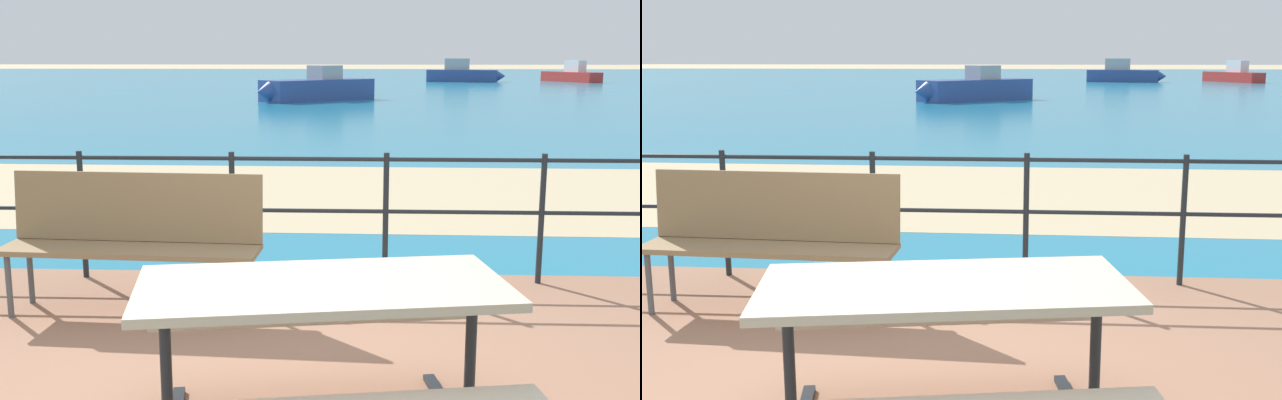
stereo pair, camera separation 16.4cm
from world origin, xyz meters
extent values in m
cube|color=teal|center=(0.00, 40.00, 0.01)|extent=(90.00, 90.00, 0.01)
cube|color=tan|center=(0.00, 6.42, 0.01)|extent=(54.05, 5.20, 0.01)
cube|color=#BCAD93|center=(0.21, -0.18, 0.82)|extent=(1.67, 0.98, 0.04)
cube|color=#BCAD93|center=(0.12, 0.36, 0.51)|extent=(1.60, 0.52, 0.04)
cylinder|color=#1E2328|center=(-0.44, -0.29, 0.44)|extent=(0.06, 0.06, 0.76)
cylinder|color=#1E2328|center=(0.87, -0.07, 0.44)|extent=(0.06, 0.06, 0.76)
cube|color=#8C704C|center=(-1.15, 1.57, 0.51)|extent=(1.76, 0.50, 0.04)
cube|color=#8C704C|center=(-1.14, 1.75, 0.77)|extent=(1.74, 0.16, 0.47)
cylinder|color=#4C5156|center=(-1.95, 1.46, 0.28)|extent=(0.04, 0.04, 0.45)
cylinder|color=#4C5156|center=(-1.93, 1.76, 0.28)|extent=(0.04, 0.04, 0.45)
cylinder|color=#4C5156|center=(-0.37, 1.37, 0.28)|extent=(0.04, 0.04, 0.45)
cylinder|color=#4C5156|center=(-0.35, 1.67, 0.28)|extent=(0.04, 0.04, 0.45)
cylinder|color=#1E2328|center=(-1.77, 2.40, 0.56)|extent=(0.04, 0.04, 1.00)
cylinder|color=#1E2328|center=(-0.59, 2.40, 0.56)|extent=(0.04, 0.04, 1.00)
cylinder|color=#1E2328|center=(0.59, 2.40, 0.56)|extent=(0.04, 0.04, 1.00)
cylinder|color=#1E2328|center=(1.77, 2.40, 0.56)|extent=(0.04, 0.04, 1.00)
cylinder|color=#1E2328|center=(0.00, 2.40, 1.01)|extent=(5.90, 0.03, 0.03)
cylinder|color=#1E2328|center=(0.00, 2.40, 0.61)|extent=(5.90, 0.03, 0.03)
cube|color=#2D478C|center=(7.18, 45.82, 0.39)|extent=(4.57, 2.17, 0.75)
cube|color=#A5A8AD|center=(6.85, 45.89, 1.12)|extent=(1.64, 1.02, 0.72)
cone|color=#2D478C|center=(9.57, 45.30, 0.39)|extent=(0.63, 0.77, 0.68)
cube|color=#2D478C|center=(-1.09, 25.98, 0.41)|extent=(4.41, 4.00, 0.80)
cube|color=#A5A8AD|center=(-0.83, 26.20, 1.08)|extent=(1.41, 1.41, 0.53)
cone|color=#2D478C|center=(-3.02, 24.39, 0.41)|extent=(0.85, 0.88, 0.72)
cube|color=red|center=(14.13, 46.12, 0.32)|extent=(3.00, 4.42, 0.62)
cube|color=silver|center=(14.28, 45.83, 0.99)|extent=(1.18, 1.44, 0.73)
cone|color=red|center=(13.01, 48.30, 0.32)|extent=(0.73, 0.70, 0.56)
camera|label=1|loc=(0.35, -3.25, 1.80)|focal=42.27mm
camera|label=2|loc=(0.51, -3.24, 1.80)|focal=42.27mm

